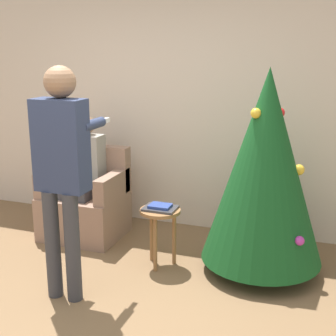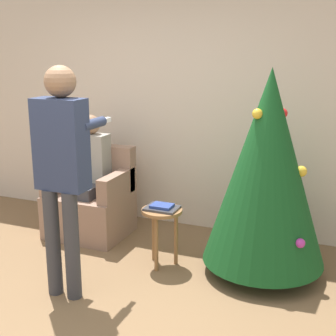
{
  "view_description": "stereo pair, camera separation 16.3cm",
  "coord_description": "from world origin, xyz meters",
  "px_view_note": "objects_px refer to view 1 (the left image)",
  "views": [
    {
      "loc": [
        1.7,
        -2.53,
        1.97
      ],
      "look_at": [
        0.47,
        0.87,
        1.02
      ],
      "focal_mm": 50.0,
      "sensor_mm": 36.0,
      "label": 1
    },
    {
      "loc": [
        1.85,
        -2.48,
        1.97
      ],
      "look_at": [
        0.47,
        0.87,
        1.02
      ],
      "focal_mm": 50.0,
      "sensor_mm": 36.0,
      "label": 2
    }
  ],
  "objects_px": {
    "person_seated": "(83,171)",
    "person_standing": "(62,163)",
    "side_stool": "(160,220)",
    "armchair": "(86,204)",
    "christmas_tree": "(265,167)"
  },
  "relations": [
    {
      "from": "person_seated",
      "to": "person_standing",
      "type": "distance_m",
      "value": 1.29
    },
    {
      "from": "person_seated",
      "to": "person_standing",
      "type": "height_order",
      "value": "person_standing"
    },
    {
      "from": "person_seated",
      "to": "side_stool",
      "type": "xyz_separation_m",
      "value": [
        1.0,
        -0.39,
        -0.27
      ]
    },
    {
      "from": "armchair",
      "to": "person_standing",
      "type": "bearing_deg",
      "value": -67.13
    },
    {
      "from": "person_standing",
      "to": "person_seated",
      "type": "bearing_deg",
      "value": 113.28
    },
    {
      "from": "christmas_tree",
      "to": "person_seated",
      "type": "bearing_deg",
      "value": 174.47
    },
    {
      "from": "person_seated",
      "to": "side_stool",
      "type": "height_order",
      "value": "person_seated"
    },
    {
      "from": "christmas_tree",
      "to": "person_seated",
      "type": "relative_size",
      "value": 1.41
    },
    {
      "from": "christmas_tree",
      "to": "side_stool",
      "type": "height_order",
      "value": "christmas_tree"
    },
    {
      "from": "side_stool",
      "to": "armchair",
      "type": "bearing_deg",
      "value": 157.68
    },
    {
      "from": "armchair",
      "to": "side_stool",
      "type": "relative_size",
      "value": 1.72
    },
    {
      "from": "christmas_tree",
      "to": "armchair",
      "type": "distance_m",
      "value": 1.99
    },
    {
      "from": "armchair",
      "to": "person_seated",
      "type": "relative_size",
      "value": 0.73
    },
    {
      "from": "person_standing",
      "to": "side_stool",
      "type": "relative_size",
      "value": 3.37
    },
    {
      "from": "christmas_tree",
      "to": "person_seated",
      "type": "height_order",
      "value": "christmas_tree"
    }
  ]
}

